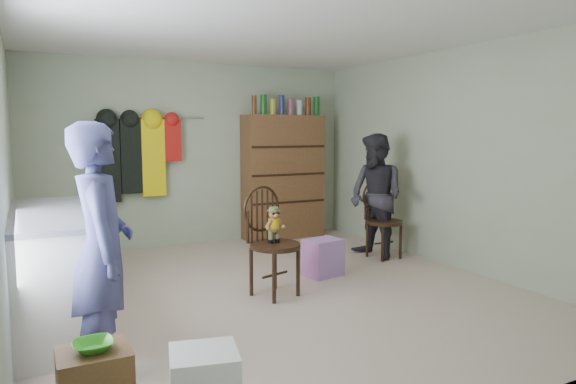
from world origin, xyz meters
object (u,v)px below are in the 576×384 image
chair_far (381,216)px  dresser (283,176)px  counter (55,269)px  chair_front (271,235)px

chair_far → dresser: (-0.55, 1.63, 0.40)m
chair_far → dresser: dresser is taller
counter → chair_far: chair_far is taller
chair_front → dresser: (1.32, 2.36, 0.33)m
dresser → chair_far: bearing=-71.5°
counter → chair_front: (1.88, -0.06, 0.11)m
counter → dresser: size_ratio=0.90×
dresser → chair_front: bearing=-119.2°
counter → chair_front: bearing=-2.0°
counter → chair_far: bearing=10.1°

